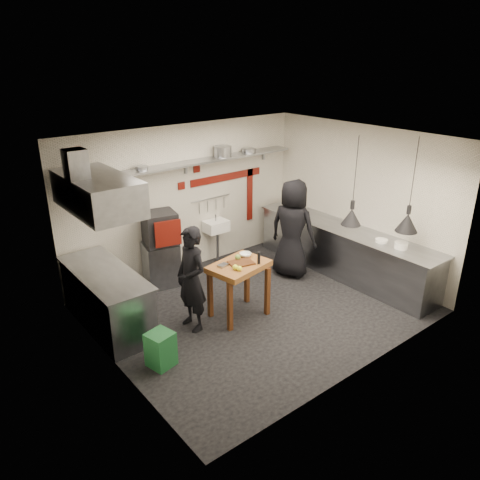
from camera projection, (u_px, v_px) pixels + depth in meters
floor at (257, 308)px, 7.84m from camera, size 5.00×5.00×0.00m
ceiling at (260, 140)px, 6.78m from camera, size 5.00×5.00×0.00m
wall_back at (186, 199)px, 8.83m from camera, size 5.00×0.04×2.80m
wall_front at (369, 278)px, 5.79m from camera, size 5.00×0.04×2.80m
wall_left at (107, 275)px, 5.86m from camera, size 0.04×4.20×2.80m
wall_right at (360, 200)px, 8.75m from camera, size 0.04×4.20×2.80m
red_band_horiz at (227, 177)px, 9.25m from camera, size 1.70×0.02×0.14m
red_band_vert at (250, 195)px, 9.78m from camera, size 0.14×0.02×1.10m
red_tile_a at (197, 169)px, 8.75m from camera, size 0.14×0.02×0.14m
red_tile_b at (181, 186)px, 8.65m from camera, size 0.14×0.02×0.14m
back_shelf at (190, 163)px, 8.42m from camera, size 4.60×0.34×0.04m
shelf_bracket_left at (85, 184)px, 7.48m from camera, size 0.04×0.06×0.24m
shelf_bracket_mid at (185, 167)px, 8.57m from camera, size 0.04×0.06×0.24m
shelf_bracket_right at (263, 154)px, 9.67m from camera, size 0.04×0.06×0.24m
pan_far_left at (105, 173)px, 7.48m from camera, size 0.34×0.34×0.09m
pan_mid_left at (141, 168)px, 7.85m from camera, size 0.26×0.26×0.07m
stock_pot at (223, 151)px, 8.81m from camera, size 0.41×0.41×0.20m
pan_right at (249, 150)px, 9.20m from camera, size 0.35×0.35×0.08m
oven_stand at (161, 264)px, 8.50m from camera, size 0.69×0.65×0.80m
combi_oven at (160, 228)px, 8.28m from camera, size 0.65×0.62×0.58m
oven_door at (168, 233)px, 8.03m from camera, size 0.46×0.13×0.46m
oven_glass at (169, 232)px, 8.08m from camera, size 0.33×0.09×0.34m
hand_sink at (216, 226)px, 9.25m from camera, size 0.46×0.34×0.22m
sink_tap at (216, 218)px, 9.18m from camera, size 0.03×0.03×0.14m
sink_drain at (217, 247)px, 9.39m from camera, size 0.06×0.06×0.66m
utensil_rail at (211, 198)px, 9.15m from camera, size 0.90×0.02×0.02m
counter_right at (343, 252)px, 8.91m from camera, size 0.70×3.80×0.90m
counter_right_top at (345, 229)px, 8.73m from camera, size 0.76×3.90×0.03m
plate_stack at (401, 245)px, 7.81m from camera, size 0.27×0.27×0.11m
small_bowl_right at (382, 241)px, 8.08m from camera, size 0.26×0.26×0.05m
counter_left at (107, 300)px, 7.19m from camera, size 0.70×1.90×0.90m
counter_left_top at (104, 273)px, 7.01m from camera, size 0.76×2.00×0.03m
extractor_hood at (97, 193)px, 6.57m from camera, size 0.78×1.60×0.50m
hood_duct at (76, 168)px, 6.28m from camera, size 0.28×0.28×0.50m
green_bin at (161, 349)px, 6.34m from camera, size 0.39×0.39×0.50m
prep_table at (239, 290)px, 7.47m from camera, size 1.02×0.80×0.92m
cutting_board at (241, 263)px, 7.30m from camera, size 0.42×0.34×0.02m
pepper_mill at (259, 258)px, 7.26m from camera, size 0.05×0.05×0.20m
lemon_a at (235, 267)px, 7.09m from camera, size 0.10×0.10×0.09m
lemon_b at (239, 268)px, 7.05m from camera, size 0.10×0.10×0.08m
veg_ball at (238, 257)px, 7.41m from camera, size 0.12×0.12×0.09m
steel_tray at (223, 265)px, 7.21m from camera, size 0.18×0.14×0.03m
bowl at (245, 255)px, 7.54m from camera, size 0.20×0.20×0.06m
heat_lamp_near at (355, 182)px, 7.46m from camera, size 0.36×0.36×1.47m
heat_lamp_far at (412, 186)px, 7.37m from camera, size 0.45×0.45×1.54m
chef_left at (191, 279)px, 7.01m from camera, size 0.41×0.61×1.65m
chef_right at (293, 229)px, 8.68m from camera, size 0.85×1.05×1.87m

